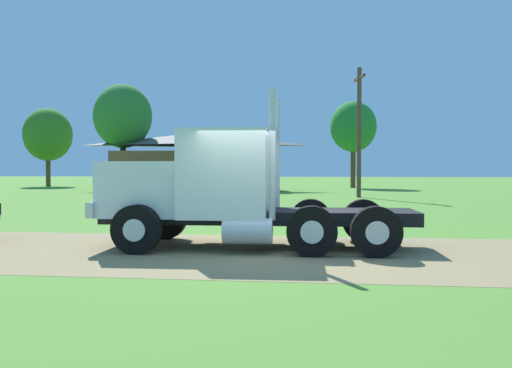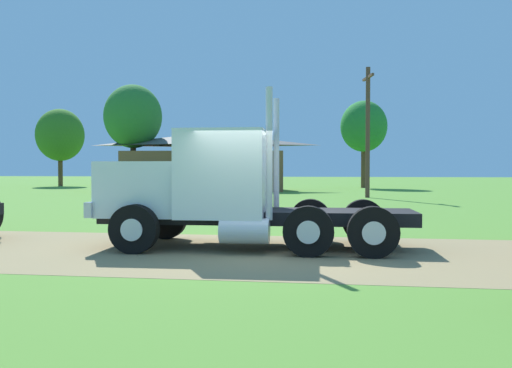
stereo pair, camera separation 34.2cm
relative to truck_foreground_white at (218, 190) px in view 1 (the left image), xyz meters
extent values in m
plane|color=#54882F|center=(1.05, -0.78, -1.25)|extent=(200.00, 200.00, 0.00)
cube|color=#907C53|center=(1.05, -0.78, -1.25)|extent=(120.00, 5.67, 0.01)
cube|color=black|center=(0.92, 0.05, -0.56)|extent=(6.81, 1.80, 0.28)
cube|color=white|center=(-1.58, -0.04, 0.04)|extent=(1.83, 2.13, 1.20)
cube|color=silver|center=(-2.51, -0.07, -0.38)|extent=(0.23, 2.28, 0.32)
cube|color=white|center=(0.21, 0.02, 0.37)|extent=(1.91, 2.43, 1.87)
cube|color=#2D3D4C|center=(-0.72, -0.01, 0.75)|extent=(0.10, 1.98, 0.82)
cylinder|color=silver|center=(1.28, -0.88, 0.79)|extent=(0.14, 0.14, 2.69)
cylinder|color=silver|center=(1.22, 0.99, 0.79)|extent=(0.14, 0.14, 2.69)
cylinder|color=silver|center=(0.80, -1.00, -0.78)|extent=(1.02, 0.55, 0.52)
cylinder|color=black|center=(-1.45, -1.22, -0.75)|extent=(1.01, 0.33, 1.00)
cylinder|color=silver|center=(-1.45, -1.38, -0.75)|extent=(0.45, 0.05, 0.45)
cylinder|color=black|center=(-1.53, 1.15, -0.75)|extent=(1.01, 0.33, 1.00)
cylinder|color=silver|center=(-1.54, 1.31, -0.75)|extent=(0.45, 0.05, 0.45)
cylinder|color=black|center=(3.34, -1.06, -0.75)|extent=(1.01, 0.33, 1.00)
cylinder|color=silver|center=(3.34, -1.22, -0.75)|extent=(0.45, 0.05, 0.45)
cylinder|color=black|center=(3.26, 1.31, -0.75)|extent=(1.01, 0.33, 1.00)
cylinder|color=silver|center=(3.26, 1.47, -0.75)|extent=(0.45, 0.05, 0.45)
cylinder|color=black|center=(2.09, -1.10, -0.75)|extent=(1.01, 0.33, 1.00)
cylinder|color=silver|center=(2.10, -1.26, -0.75)|extent=(0.45, 0.05, 0.45)
cylinder|color=black|center=(2.01, 1.27, -0.75)|extent=(1.01, 0.33, 1.00)
cylinder|color=silver|center=(2.01, 1.43, -0.75)|extent=(0.45, 0.05, 0.45)
cube|color=brown|center=(-7.51, 29.54, 0.26)|extent=(12.56, 6.23, 3.03)
pyramid|color=#505050|center=(-7.51, 29.54, 2.74)|extent=(13.19, 6.54, 0.96)
cube|color=black|center=(-9.06, 26.83, -0.15)|extent=(1.80, 0.24, 2.20)
cylinder|color=brown|center=(4.43, 21.21, 2.60)|extent=(0.26, 0.26, 7.71)
cube|color=brown|center=(4.43, 21.21, 5.86)|extent=(0.57, 2.18, 0.14)
cylinder|color=#513823|center=(-24.18, 38.32, 0.32)|extent=(0.44, 0.44, 3.15)
ellipsoid|color=#347020|center=(-24.18, 38.32, 3.74)|extent=(4.62, 4.62, 5.08)
cylinder|color=#513823|center=(-13.01, 28.73, 0.73)|extent=(0.44, 0.44, 3.97)
ellipsoid|color=#2D732E|center=(-13.01, 28.73, 4.50)|extent=(4.46, 4.46, 4.90)
cylinder|color=#513823|center=(4.96, 37.44, 0.65)|extent=(0.44, 0.44, 3.81)
ellipsoid|color=#26792E|center=(4.96, 37.44, 4.20)|extent=(4.10, 4.10, 4.51)
camera|label=1|loc=(2.30, -11.91, 0.49)|focal=38.43mm
camera|label=2|loc=(2.64, -11.87, 0.49)|focal=38.43mm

